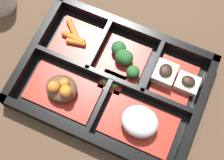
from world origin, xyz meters
TOP-DOWN VIEW (x-y plane):
  - ground_plane at (0.00, 0.00)m, footprint 3.00×3.00m
  - bento_base at (0.00, 0.00)m, footprint 0.33×0.24m
  - bento_rim at (-0.00, -0.00)m, footprint 0.33×0.24m
  - bowl_rice at (-0.08, 0.05)m, footprint 0.13×0.08m
  - bowl_stew at (0.07, 0.05)m, footprint 0.13×0.08m
  - bowl_tofu at (-0.10, -0.05)m, footprint 0.08×0.09m
  - bowl_greens at (-0.00, -0.05)m, footprint 0.09×0.09m
  - bowl_carrots at (0.10, -0.05)m, footprint 0.08×0.09m
  - bowl_pickles at (0.00, 0.00)m, footprint 0.04×0.04m

SIDE VIEW (x-z plane):
  - ground_plane at x=0.00m, z-range 0.00..0.00m
  - bento_base at x=0.00m, z-range 0.00..0.01m
  - bowl_carrots at x=0.10m, z-range 0.01..0.02m
  - bowl_pickles at x=0.00m, z-range 0.01..0.02m
  - bento_rim at x=0.00m, z-range 0.00..0.04m
  - bowl_tofu at x=-0.10m, z-range 0.00..0.04m
  - bowl_greens at x=0.00m, z-range 0.01..0.04m
  - bowl_stew at x=0.07m, z-range 0.00..0.05m
  - bowl_rice at x=-0.08m, z-range 0.01..0.05m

